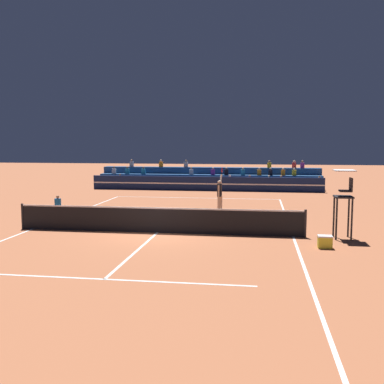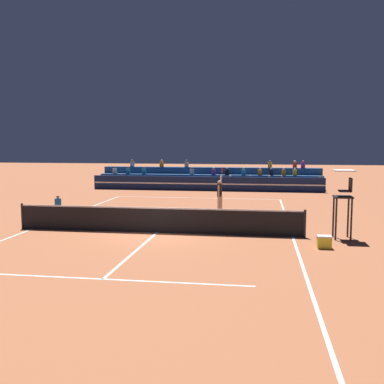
# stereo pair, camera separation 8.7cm
# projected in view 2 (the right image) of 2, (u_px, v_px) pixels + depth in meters

# --- Properties ---
(ground_plane) EXTENTS (120.00, 120.00, 0.00)m
(ground_plane) POSITION_uv_depth(u_px,v_px,m) (157.00, 233.00, 18.54)
(ground_plane) COLOR #AD603D
(court_lines) EXTENTS (11.10, 23.90, 0.01)m
(court_lines) POSITION_uv_depth(u_px,v_px,m) (157.00, 233.00, 18.54)
(court_lines) COLOR white
(court_lines) RESTS_ON ground
(tennis_net) EXTENTS (12.00, 0.10, 1.10)m
(tennis_net) POSITION_uv_depth(u_px,v_px,m) (157.00, 220.00, 18.48)
(tennis_net) COLOR black
(tennis_net) RESTS_ON ground
(sponsor_banner_wall) EXTENTS (18.00, 0.26, 1.10)m
(sponsor_banner_wall) POSITION_uv_depth(u_px,v_px,m) (206.00, 184.00, 34.77)
(sponsor_banner_wall) COLOR navy
(sponsor_banner_wall) RESTS_ON ground
(bleacher_stand) EXTENTS (18.27, 2.85, 2.28)m
(bleacher_stand) POSITION_uv_depth(u_px,v_px,m) (210.00, 180.00, 37.25)
(bleacher_stand) COLOR navy
(bleacher_stand) RESTS_ON ground
(umpire_chair) EXTENTS (0.76, 0.84, 2.67)m
(umpire_chair) POSITION_uv_depth(u_px,v_px,m) (344.00, 195.00, 17.24)
(umpire_chair) COLOR black
(umpire_chair) RESTS_ON ground
(ball_kid_courtside) EXTENTS (0.30, 0.36, 0.84)m
(ball_kid_courtside) POSITION_uv_depth(u_px,v_px,m) (58.00, 205.00, 24.59)
(ball_kid_courtside) COLOR black
(ball_kid_courtside) RESTS_ON ground
(tennis_player) EXTENTS (0.37, 1.14, 2.44)m
(tennis_player) POSITION_uv_depth(u_px,v_px,m) (220.00, 194.00, 24.03)
(tennis_player) COLOR beige
(tennis_player) RESTS_ON ground
(tennis_ball) EXTENTS (0.07, 0.07, 0.07)m
(tennis_ball) POSITION_uv_depth(u_px,v_px,m) (172.00, 211.00, 24.16)
(tennis_ball) COLOR #C6DB33
(tennis_ball) RESTS_ON ground
(equipment_cooler) EXTENTS (0.50, 0.38, 0.45)m
(equipment_cooler) POSITION_uv_depth(u_px,v_px,m) (324.00, 242.00, 15.80)
(equipment_cooler) COLOR yellow
(equipment_cooler) RESTS_ON ground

